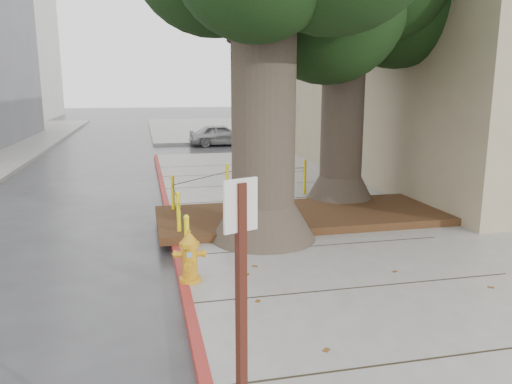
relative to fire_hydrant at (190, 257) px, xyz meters
The scene contains 12 objects.
ground 2.13m from the fire_hydrant, 22.68° to the right, with size 140.00×140.00×0.00m, color #28282B.
sidewalk_far 30.26m from the fire_hydrant, 74.86° to the left, with size 16.00×20.00×0.15m, color slate.
curb_red 1.77m from the fire_hydrant, 93.33° to the left, with size 0.14×26.00×0.16m, color maroon.
planter_bed 4.19m from the fire_hydrant, 47.96° to the left, with size 6.40×2.60×0.16m, color black.
building_side_white 31.17m from the fire_hydrant, 54.62° to the left, with size 10.00×10.00×9.00m, color silver.
building_side_grey 39.68m from the fire_hydrant, 52.55° to the left, with size 12.00×14.00×12.00m, color slate.
tree_far 7.82m from the fire_hydrant, 44.94° to the left, with size 4.50×3.80×7.17m.
bollard_ring 3.73m from the fire_hydrant, 73.90° to the left, with size 3.79×5.39×0.95m.
fire_hydrant is the anchor object (origin of this frame).
signpost 4.42m from the fire_hydrant, 90.65° to the right, with size 0.22×0.10×2.36m.
car_silver 19.06m from the fire_hydrant, 79.73° to the left, with size 1.34×3.34×1.14m, color #9B9CA0.
car_red 22.91m from the fire_hydrant, 52.90° to the left, with size 1.17×3.36×1.11m, color maroon.
Camera 1 is at (-2.51, -6.38, 3.05)m, focal length 35.00 mm.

